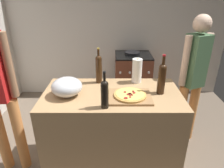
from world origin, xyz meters
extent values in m
cube|color=#6B5B4C|center=(0.00, 1.25, -0.01)|extent=(4.11, 3.10, 0.02)
cube|color=beige|center=(0.00, 2.55, 1.30)|extent=(4.11, 0.10, 2.60)
cube|color=tan|center=(0.03, 0.67, 0.46)|extent=(1.36, 0.72, 0.92)
cube|color=#9E7247|center=(0.20, 0.57, 0.93)|extent=(0.40, 0.32, 0.02)
cylinder|color=tan|center=(0.20, 0.57, 0.95)|extent=(0.30, 0.30, 0.02)
cylinder|color=#EAC660|center=(0.20, 0.57, 0.96)|extent=(0.27, 0.27, 0.00)
cylinder|color=maroon|center=(0.24, 0.59, 0.96)|extent=(0.03, 0.03, 0.01)
cylinder|color=maroon|center=(0.16, 0.48, 0.96)|extent=(0.04, 0.04, 0.01)
cylinder|color=maroon|center=(0.20, 0.57, 0.96)|extent=(0.03, 0.03, 0.01)
cylinder|color=maroon|center=(0.20, 0.50, 0.96)|extent=(0.02, 0.02, 0.01)
cylinder|color=maroon|center=(0.24, 0.62, 0.96)|extent=(0.02, 0.02, 0.01)
cylinder|color=maroon|center=(0.22, 0.55, 0.96)|extent=(0.02, 0.02, 0.01)
cylinder|color=maroon|center=(0.20, 0.54, 0.96)|extent=(0.03, 0.03, 0.01)
cylinder|color=maroon|center=(0.16, 0.60, 0.96)|extent=(0.02, 0.02, 0.01)
cylinder|color=maroon|center=(0.21, 0.57, 0.96)|extent=(0.02, 0.02, 0.01)
cylinder|color=maroon|center=(0.18, 0.56, 0.96)|extent=(0.03, 0.03, 0.01)
cylinder|color=maroon|center=(0.20, 0.57, 0.96)|extent=(0.03, 0.03, 0.01)
cylinder|color=#B2B2B7|center=(-0.39, 0.62, 0.92)|extent=(0.12, 0.12, 0.01)
ellipsoid|color=silver|center=(-0.39, 0.62, 1.01)|extent=(0.29, 0.29, 0.18)
cylinder|color=white|center=(0.30, 0.94, 1.05)|extent=(0.11, 0.11, 0.26)
cylinder|color=#997551|center=(0.30, 0.94, 1.05)|extent=(0.03, 0.03, 0.27)
cylinder|color=#331E0F|center=(0.51, 0.67, 1.05)|extent=(0.07, 0.07, 0.26)
sphere|color=#331E0F|center=(0.51, 0.67, 1.18)|extent=(0.07, 0.07, 0.07)
cylinder|color=#331E0F|center=(0.51, 0.67, 1.25)|extent=(0.03, 0.03, 0.09)
cylinder|color=maroon|center=(0.51, 0.67, 1.30)|extent=(0.03, 0.03, 0.01)
cylinder|color=black|center=(-0.03, 0.40, 1.03)|extent=(0.07, 0.07, 0.22)
sphere|color=black|center=(-0.03, 0.40, 1.14)|extent=(0.07, 0.07, 0.07)
cylinder|color=black|center=(-0.03, 0.40, 1.20)|extent=(0.02, 0.02, 0.08)
cylinder|color=black|center=(-0.03, 0.40, 1.25)|extent=(0.02, 0.02, 0.01)
cylinder|color=#331E0F|center=(-0.11, 0.93, 1.05)|extent=(0.07, 0.07, 0.27)
sphere|color=#331E0F|center=(-0.11, 0.93, 1.19)|extent=(0.07, 0.07, 0.07)
cylinder|color=#331E0F|center=(-0.11, 0.93, 1.25)|extent=(0.02, 0.02, 0.08)
cylinder|color=gold|center=(-0.11, 0.93, 1.30)|extent=(0.02, 0.02, 0.01)
cube|color=brown|center=(0.39, 2.15, 0.43)|extent=(0.60, 0.56, 0.85)
cube|color=black|center=(0.39, 2.15, 0.86)|extent=(0.60, 0.56, 0.02)
cylinder|color=silver|center=(0.16, 1.86, 0.67)|extent=(0.04, 0.02, 0.04)
cylinder|color=silver|center=(0.31, 1.86, 0.67)|extent=(0.04, 0.02, 0.04)
cylinder|color=silver|center=(0.46, 1.86, 0.67)|extent=(0.04, 0.02, 0.04)
cylinder|color=silver|center=(0.61, 1.86, 0.67)|extent=(0.04, 0.02, 0.04)
cylinder|color=black|center=(0.37, 2.17, 0.89)|extent=(0.25, 0.25, 0.04)
cylinder|color=#D88C4C|center=(-1.15, 0.63, 0.43)|extent=(0.11, 0.11, 0.87)
cylinder|color=#D88C4C|center=(-0.96, 0.64, 0.43)|extent=(0.11, 0.11, 0.87)
cylinder|color=#936B4C|center=(-0.91, 0.64, 1.21)|extent=(0.08, 0.08, 0.62)
cylinder|color=#D88C4C|center=(1.08, 1.14, 0.40)|extent=(0.11, 0.11, 0.81)
cylinder|color=#D88C4C|center=(0.90, 1.06, 0.40)|extent=(0.11, 0.11, 0.81)
cube|color=#4C724C|center=(0.99, 1.10, 1.11)|extent=(0.28, 0.27, 0.60)
cylinder|color=beige|center=(1.13, 1.16, 1.12)|extent=(0.08, 0.08, 0.57)
cylinder|color=beige|center=(0.85, 1.04, 1.12)|extent=(0.08, 0.08, 0.57)
sphere|color=beige|center=(0.99, 1.10, 1.52)|extent=(0.19, 0.19, 0.19)
camera|label=1|loc=(0.03, -1.11, 1.83)|focal=32.50mm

